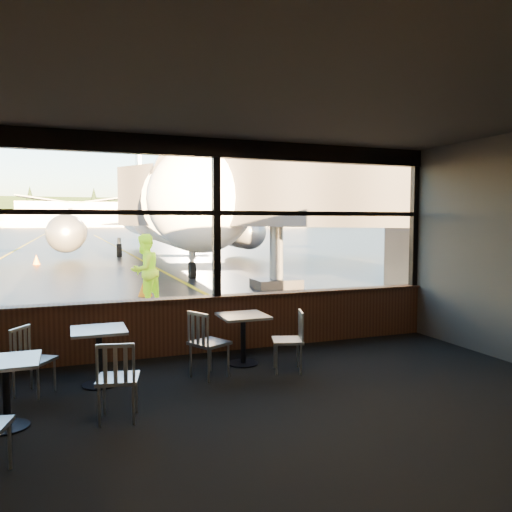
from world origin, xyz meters
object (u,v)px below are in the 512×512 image
cafe_table_left (6,394)px  cone_nose (145,286)px  ground_crew (145,270)px  cafe_table_near (243,340)px  chair_near_w (209,344)px  cafe_table_mid (99,357)px  jet_bridge (282,215)px  cone_wing (36,260)px  chair_mid_w (34,361)px  chair_near_e (287,341)px  airliner (157,168)px  chair_mid_s (118,380)px

cafe_table_left → cone_nose: bearing=73.1°
ground_crew → cone_nose: bearing=-140.5°
ground_crew → cafe_table_near: bearing=54.1°
chair_near_w → cafe_table_near: bearing=96.2°
cafe_table_mid → jet_bridge: bearing=50.3°
cafe_table_left → cone_wing: 21.48m
cafe_table_left → ground_crew: (2.43, 7.06, 0.56)m
chair_mid_w → cone_wing: chair_mid_w is taller
cafe_table_left → chair_mid_w: bearing=78.2°
chair_near_e → cone_nose: 8.14m
airliner → ground_crew: bearing=-97.3°
airliner → ground_crew: airliner is taller
chair_mid_w → cone_wing: (-1.08, 20.47, -0.18)m
jet_bridge → cafe_table_mid: jet_bridge is taller
cafe_table_near → cafe_table_left: 3.35m
chair_near_w → chair_mid_w: chair_near_w is taller
cafe_table_left → chair_near_w: 2.60m
airliner → cone_nose: (-3.03, -15.73, -5.08)m
jet_bridge → cafe_table_near: 7.55m
ground_crew → cone_wing: (-3.30, 14.40, -0.67)m
jet_bridge → chair_mid_s: jet_bridge is taller
chair_mid_s → chair_mid_w: chair_mid_s is taller
chair_near_e → cone_wing: (-4.43, 20.69, -0.20)m
airliner → chair_mid_s: (-4.61, -24.78, -4.92)m
cafe_table_near → cafe_table_mid: cafe_table_near is taller
ground_crew → chair_near_w: bearing=47.7°
airliner → cafe_table_mid: airliner is taller
cafe_table_mid → chair_near_e: bearing=-6.8°
cone_nose → chair_near_w: bearing=-91.8°
ground_crew → cone_nose: ground_crew is taller
cafe_table_left → cone_nose: 9.26m
ground_crew → cone_wing: ground_crew is taller
airliner → cone_nose: airliner is taller
chair_near_e → cone_wing: chair_near_e is taller
cafe_table_left → jet_bridge: bearing=49.9°
cafe_table_left → chair_mid_s: 1.13m
cafe_table_near → ground_crew: (-0.65, 5.73, 0.54)m
chair_mid_w → cone_wing: 20.50m
cafe_table_mid → ground_crew: (1.44, 5.98, 0.54)m
cafe_table_left → cone_wing: cafe_table_left is taller
chair_near_w → chair_near_e: bearing=55.7°
cafe_table_mid → chair_mid_s: bearing=-84.4°
chair_near_e → ground_crew: size_ratio=0.48×
cafe_table_near → cone_wing: cafe_table_near is taller
chair_mid_s → chair_mid_w: (-0.90, 1.18, -0.02)m
cafe_table_mid → chair_near_w: 1.46m
jet_bridge → chair_mid_s: size_ratio=11.92×
airliner → jet_bridge: airliner is taller
cafe_table_near → chair_mid_s: chair_mid_s is taller
cafe_table_mid → cafe_table_left: 1.46m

